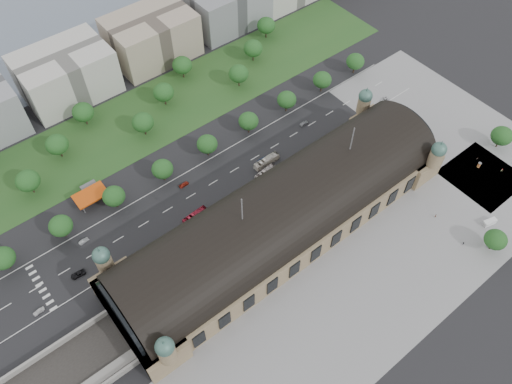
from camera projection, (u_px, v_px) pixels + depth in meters
ground at (281, 229)px, 208.53m from camera, size 900.00×900.00×0.00m
station at (283, 215)px, 200.39m from camera, size 150.00×48.40×44.30m
plaza_south at (375, 290)px, 191.35m from camera, size 190.00×48.00×0.12m
plaza_east at (439, 121)px, 247.66m from camera, size 56.00×100.00×0.12m
road_slab at (191, 196)px, 219.05m from camera, size 260.00×26.00×0.10m
grass_belt at (137, 122)px, 247.18m from camera, size 300.00×45.00×0.10m
petrol_station at (90, 192)px, 216.85m from camera, size 14.00×13.00×5.05m
office_3 at (66, 74)px, 251.04m from camera, size 45.00×32.00×24.00m
office_4 at (152, 37)px, 270.03m from camera, size 45.00×32.00×24.00m
office_5 at (226, 4)px, 289.03m from camera, size 45.00×32.00×24.00m
tree_row_1 at (3, 258)px, 191.45m from camera, size 9.60×9.60×11.52m
tree_row_2 at (61, 226)px, 200.57m from camera, size 9.60×9.60×11.52m
tree_row_3 at (114, 196)px, 209.68m from camera, size 9.60×9.60×11.52m
tree_row_4 at (162, 169)px, 218.80m from camera, size 9.60×9.60×11.52m
tree_row_5 at (207, 144)px, 227.92m from camera, size 9.60×9.60×11.52m
tree_row_6 at (248, 121)px, 237.03m from camera, size 9.60×9.60×11.52m
tree_row_7 at (287, 100)px, 246.15m from camera, size 9.60×9.60×11.52m
tree_row_8 at (322, 80)px, 255.27m from camera, size 9.60×9.60×11.52m
tree_row_9 at (355, 61)px, 264.39m from camera, size 9.60×9.60×11.52m
tree_belt_3 at (28, 181)px, 214.00m from camera, size 10.40×10.40×12.48m
tree_belt_4 at (57, 144)px, 226.94m from camera, size 10.40×10.40×12.48m
tree_belt_5 at (83, 112)px, 239.88m from camera, size 10.40×10.40×12.48m
tree_belt_6 at (143, 122)px, 235.65m from camera, size 10.40×10.40×12.48m
tree_belt_7 at (164, 92)px, 248.59m from camera, size 10.40×10.40×12.48m
tree_belt_8 at (182, 65)px, 261.53m from camera, size 10.40×10.40×12.48m
tree_belt_9 at (239, 74)px, 257.30m from camera, size 10.40×10.40×12.48m
tree_belt_10 at (253, 48)px, 270.24m from camera, size 10.40×10.40×12.48m
tree_belt_11 at (266, 25)px, 283.18m from camera, size 10.40×10.40×12.48m
tree_plaza_ne at (502, 136)px, 231.08m from camera, size 10.00×10.00×11.69m
tree_plaza_s at (496, 240)px, 197.32m from camera, size 9.00×9.00×10.64m
traffic_car_0 at (39, 311)px, 185.34m from camera, size 4.52×2.13×1.49m
traffic_car_1 at (84, 241)px, 204.08m from camera, size 4.28×1.87×1.37m
traffic_car_2 at (78, 274)px, 194.69m from camera, size 5.97×3.18×1.60m
traffic_car_3 at (184, 184)px, 222.11m from camera, size 4.88×2.21×1.39m
traffic_car_4 at (262, 160)px, 230.94m from camera, size 4.64×1.98×1.56m
traffic_car_5 at (304, 123)px, 245.45m from camera, size 4.56×1.59×1.50m
traffic_car_6 at (384, 100)px, 256.04m from camera, size 5.05×2.82×1.33m
parked_car_0 at (100, 292)px, 190.21m from camera, size 4.35×3.00×1.36m
parked_car_1 at (139, 267)px, 196.76m from camera, size 5.85×4.50×1.48m
parked_car_2 at (149, 261)px, 198.49m from camera, size 5.30×4.27×1.44m
parked_car_3 at (176, 244)px, 203.18m from camera, size 4.99×3.78×1.58m
parked_car_4 at (155, 253)px, 200.61m from camera, size 4.82×3.36×1.51m
parked_car_5 at (152, 259)px, 198.94m from camera, size 5.39×3.88×1.36m
parked_car_6 at (207, 215)px, 211.82m from camera, size 6.01×4.49×1.62m
bus_west at (195, 216)px, 210.60m from camera, size 11.98×3.51×3.29m
bus_mid at (265, 172)px, 225.21m from camera, size 11.63×3.79×3.18m
bus_east at (267, 161)px, 228.97m from camera, size 13.37×3.34×3.71m
van_south at (489, 222)px, 209.07m from camera, size 6.13×3.70×2.48m
advertising_column at (479, 165)px, 228.03m from camera, size 1.52×1.52×2.89m
pedestrian_1 at (436, 216)px, 211.43m from camera, size 0.78×0.83×1.91m
pedestrian_2 at (477, 158)px, 231.41m from camera, size 0.46×0.79×1.62m
pedestrian_4 at (463, 244)px, 203.22m from camera, size 1.10×0.91×1.58m
pedestrian_5 at (502, 170)px, 227.13m from camera, size 0.84×0.90×1.61m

